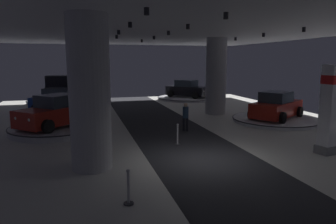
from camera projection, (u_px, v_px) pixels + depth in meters
The scene contains 18 objects.
ground at pixel (204, 160), 12.50m from camera, with size 24.00×44.00×0.06m.
ceiling_with_spotlights at pixel (207, 15), 11.59m from camera, with size 24.00×44.00×0.39m.
column_right at pixel (216, 76), 22.79m from camera, with size 1.48×1.48×5.50m.
column_left at pixel (90, 93), 11.08m from camera, with size 1.46×1.46×5.50m.
brand_sign_pylon at pixel (333, 108), 13.12m from camera, with size 1.37×0.89×3.73m.
display_platform_deep_right at pixel (187, 98), 31.80m from camera, with size 6.07×6.07×0.23m.
display_car_deep_right at pixel (187, 89), 31.68m from camera, with size 4.11×4.36×1.71m.
display_platform_mid_right at pixel (276, 120), 20.14m from camera, with size 5.49×5.49×0.24m.
display_car_mid_right at pixel (276, 106), 19.97m from camera, with size 4.50×3.80×1.71m.
display_platform_far_left at pixel (63, 113), 22.65m from camera, with size 5.82×5.82×0.24m.
display_car_far_left at pixel (62, 101), 22.51m from camera, with size 4.57×3.44×1.71m.
display_platform_deep_left at pixel (60, 101), 28.97m from camera, with size 5.85×5.85×0.29m.
pickup_truck_deep_left at pixel (59, 90), 28.49m from camera, with size 2.65×5.31×2.30m.
display_platform_mid_left at pixel (57, 129), 17.20m from camera, with size 4.96×4.96×0.35m.
display_car_mid_left at pixel (56, 112), 17.08m from camera, with size 4.19×4.29×1.71m.
visitor_walking_near at pixel (186, 115), 17.33m from camera, with size 0.32×0.32×1.59m.
stanchion_a at pixel (128, 191), 8.56m from camera, with size 0.28×0.28×1.01m.
stanchion_b at pixel (178, 137), 14.61m from camera, with size 0.28×0.28×1.01m.
Camera 1 is at (-4.57, -11.21, 3.91)m, focal length 33.56 mm.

